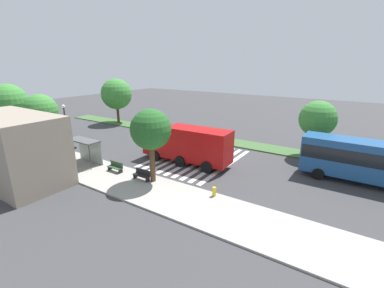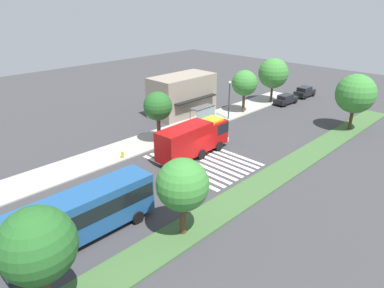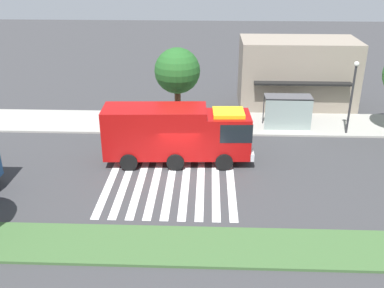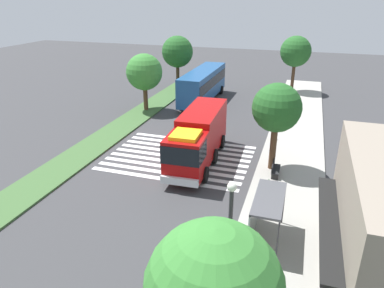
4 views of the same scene
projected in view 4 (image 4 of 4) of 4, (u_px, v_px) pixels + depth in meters
ground_plane at (177, 160)px, 27.08m from camera, size 120.00×120.00×0.00m
sidewalk at (290, 175)px, 24.71m from camera, size 60.00×4.68×0.14m
median_strip at (92, 147)px, 29.16m from camera, size 60.00×3.00×0.14m
crosswalk at (179, 157)px, 27.50m from camera, size 7.65×10.69×0.01m
fire_truck at (198, 137)px, 25.87m from camera, size 9.54×3.08×3.70m
transit_bus at (203, 83)px, 41.06m from camera, size 11.22×2.88×3.60m
bus_stop_shelter at (261, 209)px, 17.55m from camera, size 3.50×1.40×2.46m
bench_near_shelter at (269, 192)px, 21.55m from camera, size 1.60×0.50×0.90m
bench_west_of_shelter at (275, 169)px, 24.45m from camera, size 1.60×0.50×0.90m
street_lamp at (230, 233)px, 13.39m from camera, size 0.36×0.36×5.38m
sidewalk_tree_far_west at (296, 52)px, 43.75m from camera, size 3.73×3.73×6.83m
sidewalk_tree_west at (277, 108)px, 23.84m from camera, size 3.32×3.32×6.14m
median_tree_far_west at (177, 52)px, 45.45m from camera, size 3.96×3.96×6.66m
median_tree_west at (144, 72)px, 36.91m from camera, size 3.76×3.76×5.90m
fire_hydrant at (273, 135)px, 30.48m from camera, size 0.28×0.28×0.70m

